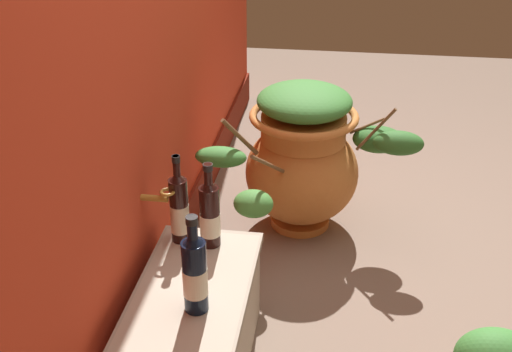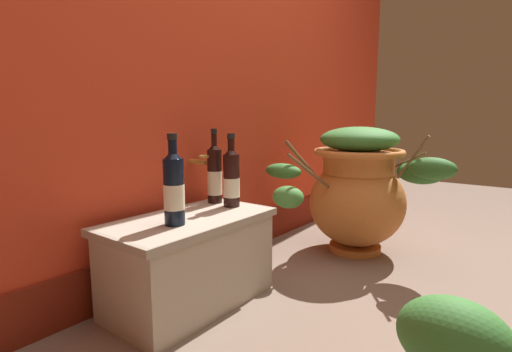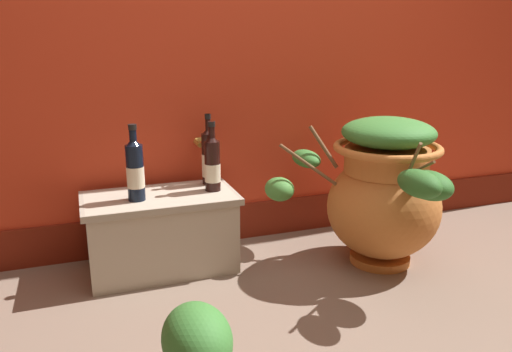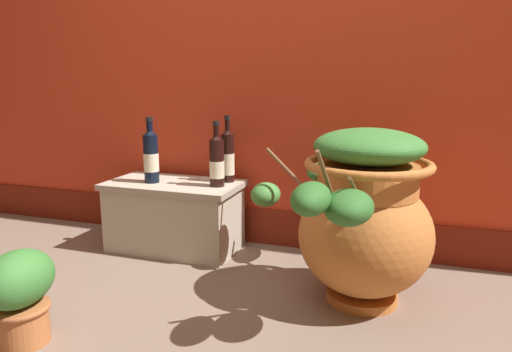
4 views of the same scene
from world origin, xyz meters
name	(u,v)px [view 3 (image 3 of 4)]	position (x,y,z in m)	size (l,w,h in m)	color
ground_plane	(342,345)	(0.00, 0.00, 0.00)	(7.00, 7.00, 0.00)	#7A6656
terracotta_urn	(383,191)	(0.52, 0.56, 0.37)	(0.82, 1.00, 0.73)	#C17033
stone_ledge	(161,230)	(-0.51, 0.86, 0.20)	(0.72, 0.39, 0.37)	#B2A893
wine_bottle_left	(135,169)	(-0.62, 0.82, 0.52)	(0.08, 0.08, 0.35)	black
wine_bottle_middle	(209,157)	(-0.24, 0.97, 0.51)	(0.07, 0.07, 0.35)	black
wine_bottle_right	(212,163)	(-0.25, 0.85, 0.51)	(0.08, 0.08, 0.34)	black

